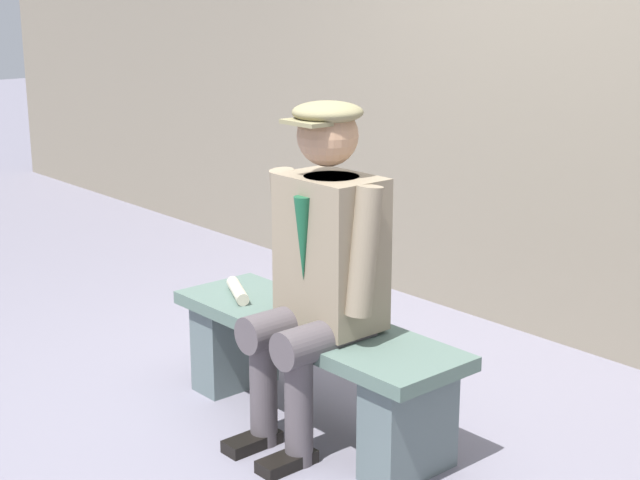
{
  "coord_description": "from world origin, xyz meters",
  "views": [
    {
      "loc": [
        -2.8,
        2.41,
        1.79
      ],
      "look_at": [
        -0.04,
        0.0,
        0.81
      ],
      "focal_mm": 54.12,
      "sensor_mm": 36.0,
      "label": 1
    }
  ],
  "objects": [
    {
      "name": "rolled_magazine",
      "position": [
        0.45,
        0.04,
        0.49
      ],
      "size": [
        0.26,
        0.17,
        0.05
      ],
      "primitive_type": "cylinder",
      "rotation": [
        0.0,
        1.57,
        -0.46
      ],
      "color": "beige",
      "rests_on": "bench"
    },
    {
      "name": "stadium_wall",
      "position": [
        0.0,
        -1.68,
        1.3
      ],
      "size": [
        12.0,
        0.24,
        2.6
      ],
      "primitive_type": "cube",
      "color": "gray",
      "rests_on": "ground"
    },
    {
      "name": "bench",
      "position": [
        0.0,
        0.0,
        0.29
      ],
      "size": [
        1.41,
        0.43,
        0.46
      ],
      "color": "#536A60",
      "rests_on": "ground"
    },
    {
      "name": "ground_plane",
      "position": [
        0.0,
        0.0,
        0.0
      ],
      "size": [
        30.0,
        30.0,
        0.0
      ],
      "primitive_type": "plane",
      "color": "slate"
    },
    {
      "name": "seated_man",
      "position": [
        -0.11,
        0.06,
        0.75
      ],
      "size": [
        0.56,
        0.58,
        1.36
      ],
      "color": "gray",
      "rests_on": "ground"
    }
  ]
}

